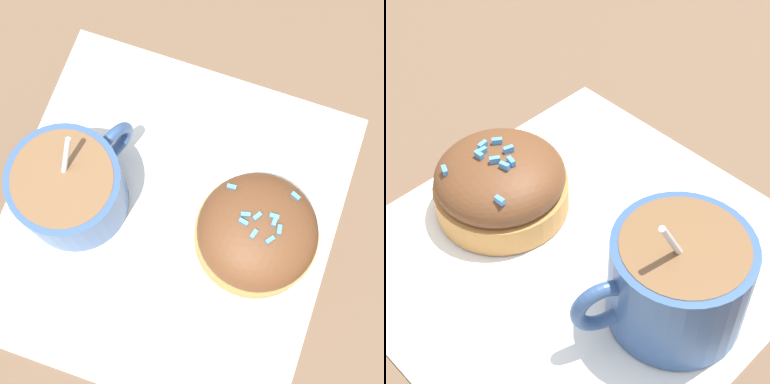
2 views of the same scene
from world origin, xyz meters
TOP-DOWN VIEW (x-y plane):
  - ground_plane at (0.00, 0.00)m, footprint 3.00×3.00m
  - paper_napkin at (0.00, 0.00)m, footprint 0.29×0.30m
  - coffee_cup at (0.08, -0.00)m, footprint 0.09×0.10m
  - frosted_pastry at (-0.07, 0.00)m, footprint 0.10×0.10m

SIDE VIEW (x-z plane):
  - ground_plane at x=0.00m, z-range 0.00..0.00m
  - paper_napkin at x=0.00m, z-range 0.00..0.00m
  - frosted_pastry at x=-0.07m, z-range 0.00..0.05m
  - coffee_cup at x=0.08m, z-range -0.01..0.09m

